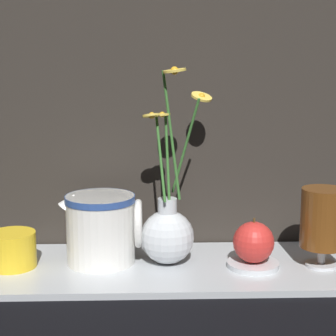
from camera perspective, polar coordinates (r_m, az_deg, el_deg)
name	(u,v)px	position (r m, az deg, el deg)	size (l,w,h in m)	color
ground_plane	(168,271)	(1.07, -0.05, -10.41)	(6.00, 6.00, 0.00)	black
shelf	(168,268)	(1.07, -0.05, -10.11)	(0.76, 0.26, 0.01)	#B2B7BC
vase_with_flowers	(169,231)	(1.06, 0.11, -6.41)	(0.14, 0.13, 0.37)	silver
yellow_mug	(11,250)	(1.09, -15.65, -8.03)	(0.10, 0.09, 0.07)	yellow
ceramic_pitcher	(102,226)	(1.07, -6.73, -5.86)	(0.16, 0.13, 0.14)	white
tea_glass	(323,219)	(1.07, 15.50, -5.06)	(0.08, 0.08, 0.15)	silver
saucer_plate	(253,264)	(1.07, 8.62, -9.65)	(0.10, 0.10, 0.01)	silver
orange_fruit	(254,242)	(1.05, 8.68, -7.46)	(0.08, 0.08, 0.08)	red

